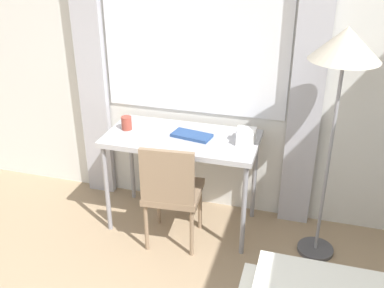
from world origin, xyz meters
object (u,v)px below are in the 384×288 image
desk_chair (171,189)px  mug (127,123)px  book (192,135)px  telephone (246,136)px  standing_lamp (344,59)px  desk (182,145)px

desk_chair → mug: mug is taller
book → mug: size_ratio=3.03×
telephone → book: bearing=-176.6°
telephone → mug: (-0.92, -0.03, 0.00)m
book → mug: bearing=-179.5°
book → mug: mug is taller
desk_chair → standing_lamp: 1.46m
standing_lamp → telephone: bearing=169.5°
mug → desk: bearing=-0.9°
desk → standing_lamp: (1.06, -0.07, 0.76)m
desk_chair → book: size_ratio=2.72×
book → mug: (-0.52, -0.00, 0.04)m
desk_chair → telephone: telephone is taller
standing_lamp → telephone: (-0.58, 0.11, -0.64)m
standing_lamp → mug: size_ratio=16.08×
desk_chair → standing_lamp: bearing=6.3°
book → desk_chair: bearing=-103.4°
desk → desk_chair: desk_chair is taller
standing_lamp → book: (-0.98, 0.08, -0.68)m
standing_lamp → mug: bearing=177.0°
desk → telephone: size_ratio=6.35×
telephone → book: size_ratio=0.58×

